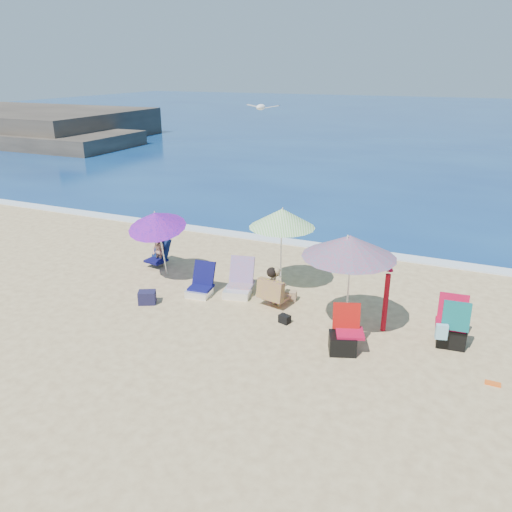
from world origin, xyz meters
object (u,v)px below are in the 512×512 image
at_px(furled_umbrella, 386,296).
at_px(person_center, 274,288).
at_px(camp_chair_right, 452,328).
at_px(person_left, 158,251).
at_px(camp_chair_left, 344,338).
at_px(chair_rainbow, 239,285).
at_px(umbrella_striped, 282,218).
at_px(seagull, 261,107).
at_px(umbrella_blue, 156,220).
at_px(chair_navy, 201,287).
at_px(umbrella_turquoise, 349,246).

distance_m(furled_umbrella, person_center, 2.37).
distance_m(camp_chair_right, person_left, 7.29).
bearing_deg(furled_umbrella, camp_chair_left, -115.23).
relative_size(chair_rainbow, camp_chair_right, 0.93).
bearing_deg(umbrella_striped, camp_chair_left, -45.91).
xyz_separation_m(furled_umbrella, camp_chair_right, (1.24, -0.11, -0.37)).
distance_m(chair_rainbow, seagull, 3.93).
xyz_separation_m(umbrella_blue, camp_chair_left, (4.87, -1.39, -1.26)).
distance_m(person_center, seagull, 3.87).
xyz_separation_m(furled_umbrella, person_left, (-5.96, 1.08, -0.32)).
bearing_deg(person_center, person_left, 164.54).
distance_m(camp_chair_right, person_center, 3.60).
xyz_separation_m(chair_navy, person_left, (-1.86, 1.10, 0.21)).
height_order(umbrella_blue, chair_navy, umbrella_blue).
relative_size(person_center, seagull, 1.20).
bearing_deg(person_center, camp_chair_right, -3.08).
bearing_deg(umbrella_striped, seagull, 157.19).
height_order(umbrella_striped, chair_rainbow, umbrella_striped).
bearing_deg(person_left, chair_rainbow, -15.20).
relative_size(camp_chair_left, seagull, 1.15).
height_order(umbrella_striped, chair_navy, umbrella_striped).
relative_size(chair_navy, chair_rainbow, 0.79).
height_order(person_center, seagull, seagull).
distance_m(camp_chair_left, person_left, 5.86).
relative_size(umbrella_turquoise, umbrella_striped, 1.14).
distance_m(umbrella_striped, umbrella_blue, 2.95).
height_order(umbrella_turquoise, camp_chair_left, umbrella_turquoise).
bearing_deg(chair_navy, umbrella_turquoise, -6.41).
distance_m(chair_navy, person_center, 1.77).
bearing_deg(chair_rainbow, chair_navy, -153.99).
bearing_deg(furled_umbrella, camp_chair_right, -5.12).
height_order(umbrella_turquoise, umbrella_blue, umbrella_turquoise).
relative_size(umbrella_blue, camp_chair_left, 2.16).
relative_size(umbrella_turquoise, chair_navy, 3.16).
height_order(chair_navy, person_center, person_center).
bearing_deg(chair_navy, furled_umbrella, 0.32).
xyz_separation_m(umbrella_turquoise, camp_chair_left, (0.17, -0.71, -1.51)).
distance_m(umbrella_blue, seagull, 3.50).
height_order(chair_rainbow, person_center, person_center).
relative_size(umbrella_turquoise, chair_rainbow, 2.49).
height_order(umbrella_striped, person_center, umbrella_striped).
xyz_separation_m(camp_chair_left, person_center, (-1.83, 1.19, 0.18)).
bearing_deg(seagull, umbrella_striped, -22.81).
xyz_separation_m(chair_navy, person_center, (1.75, 0.11, 0.25)).
bearing_deg(seagull, umbrella_blue, -157.04).
bearing_deg(furled_umbrella, umbrella_striped, 159.18).
height_order(umbrella_blue, seagull, seagull).
xyz_separation_m(furled_umbrella, seagull, (-3.16, 1.23, 3.32)).
xyz_separation_m(umbrella_blue, furled_umbrella, (5.39, -0.28, -0.80)).
bearing_deg(furled_umbrella, person_left, 169.73).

